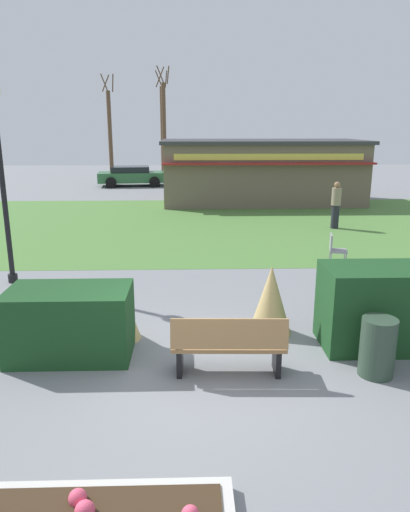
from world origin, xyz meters
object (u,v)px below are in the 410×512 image
(lamppost_mid, at_px, (0,162))
(food_kiosk, at_px, (262,171))
(tree_center_bg, at_px, (164,129))
(trash_bin, at_px, (378,347))
(cafe_chair_west, at_px, (335,248))
(tree_left_bg, at_px, (162,130))
(person_strolling, at_px, (336,205))
(park_bench, at_px, (229,345))
(parked_car_west_slot, at_px, (132,175))
(tree_right_bg, at_px, (110,133))

(lamppost_mid, distance_m, food_kiosk, 14.63)
(lamppost_mid, height_order, tree_center_bg, tree_center_bg)
(trash_bin, bearing_deg, cafe_chair_west, 79.76)
(trash_bin, relative_size, tree_center_bg, 0.12)
(tree_left_bg, height_order, tree_center_bg, tree_center_bg)
(trash_bin, height_order, person_strolling, person_strolling)
(food_kiosk, distance_m, person_strolling, 6.67)
(food_kiosk, height_order, tree_center_bg, tree_center_bg)
(park_bench, relative_size, parked_car_west_slot, 0.39)
(tree_center_bg, bearing_deg, cafe_chair_west, -76.04)
(parked_car_west_slot, xyz_separation_m, tree_left_bg, (1.59, 6.24, 2.69))
(trash_bin, xyz_separation_m, cafe_chair_west, (1.02, 5.65, 0.08))
(person_strolling, xyz_separation_m, tree_center_bg, (-7.02, 17.38, 2.52))
(person_strolling, bearing_deg, lamppost_mid, 5.28)
(trash_bin, distance_m, person_strolling, 10.89)
(parked_car_west_slot, bearing_deg, food_kiosk, -43.33)
(parked_car_west_slot, height_order, tree_center_bg, tree_center_bg)
(food_kiosk, relative_size, tree_left_bg, 1.29)
(person_strolling, height_order, tree_center_bg, tree_center_bg)
(park_bench, bearing_deg, cafe_chair_west, 59.93)
(parked_car_west_slot, bearing_deg, tree_center_bg, 67.33)
(food_kiosk, distance_m, tree_left_bg, 14.12)
(tree_left_bg, bearing_deg, tree_right_bg, -148.36)
(cafe_chair_west, bearing_deg, tree_right_bg, 112.74)
(food_kiosk, height_order, parked_car_west_slot, food_kiosk)
(parked_car_west_slot, xyz_separation_m, tree_center_bg, (1.81, 4.34, 2.74))
(cafe_chair_west, relative_size, tree_center_bg, 0.12)
(cafe_chair_west, bearing_deg, tree_center_bg, 103.96)
(cafe_chair_west, relative_size, tree_right_bg, 0.13)
(park_bench, xyz_separation_m, trash_bin, (2.21, -0.07, -0.03))
(park_bench, relative_size, food_kiosk, 0.18)
(cafe_chair_west, xyz_separation_m, person_strolling, (1.47, 4.95, 0.33))
(person_strolling, height_order, parked_car_west_slot, person_strolling)
(tree_center_bg, bearing_deg, lamppost_mid, -96.07)
(park_bench, xyz_separation_m, cafe_chair_west, (3.23, 5.58, 0.05))
(park_bench, xyz_separation_m, lamppost_mid, (-4.81, 4.56, 2.35))
(cafe_chair_west, distance_m, tree_left_bg, 25.07)
(tree_left_bg, relative_size, tree_right_bg, 1.06)
(cafe_chair_west, bearing_deg, person_strolling, 73.45)
(lamppost_mid, distance_m, tree_right_bg, 23.14)
(lamppost_mid, bearing_deg, tree_right_bg, 93.03)
(lamppost_mid, bearing_deg, cafe_chair_west, 7.20)
(tree_right_bg, bearing_deg, food_kiosk, -50.22)
(trash_bin, relative_size, person_strolling, 0.53)
(food_kiosk, relative_size, tree_center_bg, 1.28)
(lamppost_mid, height_order, cafe_chair_west, lamppost_mid)
(lamppost_mid, bearing_deg, tree_left_bg, 84.89)
(cafe_chair_west, bearing_deg, tree_left_bg, 103.41)
(cafe_chair_west, distance_m, person_strolling, 5.17)
(tree_right_bg, bearing_deg, tree_left_bg, 31.64)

